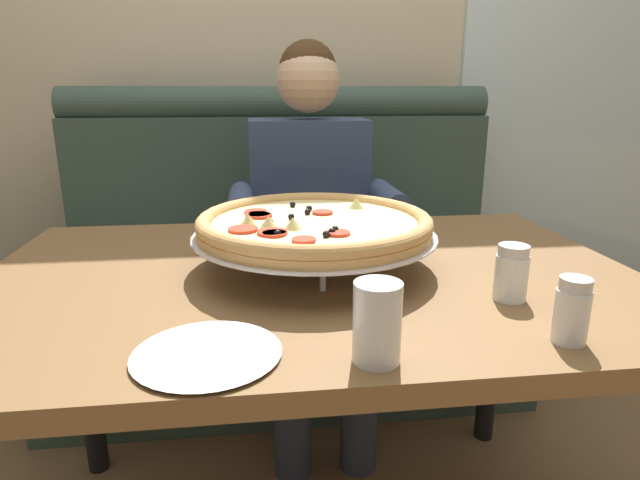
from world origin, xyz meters
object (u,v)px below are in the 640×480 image
object	(u,v)px
shaker_pepper_flakes	(511,277)
plate_near_left	(207,350)
drinking_glass	(377,327)
patio_chair	(519,192)
booth_bench	(287,277)
diner_main	(312,215)
dining_table	(312,308)
pizza	(314,225)
shaker_oregano	(571,315)

from	to	relation	value
shaker_pepper_flakes	plate_near_left	distance (m)	0.56
drinking_glass	patio_chair	bearing A→B (deg)	58.36
plate_near_left	patio_chair	bearing A→B (deg)	53.70
plate_near_left	shaker_pepper_flakes	bearing A→B (deg)	15.76
booth_bench	diner_main	world-z (taller)	diner_main
shaker_pepper_flakes	patio_chair	world-z (taller)	patio_chair
diner_main	drinking_glass	size ratio (longest dim) A/B	10.78
dining_table	pizza	size ratio (longest dim) A/B	2.66
diner_main	patio_chair	world-z (taller)	diner_main
shaker_pepper_flakes	plate_near_left	world-z (taller)	shaker_pepper_flakes
plate_near_left	drinking_glass	xyz separation A→B (m)	(0.24, -0.04, 0.04)
diner_main	drinking_glass	xyz separation A→B (m)	(-0.02, -1.05, 0.09)
diner_main	shaker_pepper_flakes	bearing A→B (deg)	-72.41
drinking_glass	booth_bench	bearing A→B (deg)	92.14
booth_bench	pizza	bearing A→B (deg)	-89.49
shaker_oregano	shaker_pepper_flakes	distance (m)	0.17
booth_bench	shaker_oregano	xyz separation A→B (m)	(0.35, -1.30, 0.39)
shaker_oregano	plate_near_left	world-z (taller)	shaker_oregano
dining_table	shaker_pepper_flakes	xyz separation A→B (m)	(0.34, -0.20, 0.13)
dining_table	patio_chair	xyz separation A→B (m)	(1.46, 1.91, -0.14)
booth_bench	shaker_pepper_flakes	world-z (taller)	booth_bench
dining_table	plate_near_left	world-z (taller)	plate_near_left
plate_near_left	booth_bench	bearing A→B (deg)	81.49
pizza	diner_main	bearing A→B (deg)	84.20
booth_bench	plate_near_left	bearing A→B (deg)	-98.51
shaker_oregano	shaker_pepper_flakes	world-z (taller)	same
pizza	patio_chair	bearing A→B (deg)	52.27
dining_table	shaker_oregano	world-z (taller)	shaker_oregano
booth_bench	drinking_glass	xyz separation A→B (m)	(0.05, -1.32, 0.40)
dining_table	drinking_glass	size ratio (longest dim) A/B	11.61
plate_near_left	patio_chair	world-z (taller)	patio_chair
pizza	drinking_glass	bearing A→B (deg)	-84.30
dining_table	shaker_oregano	size ratio (longest dim) A/B	13.23
shaker_pepper_flakes	plate_near_left	xyz separation A→B (m)	(-0.53, -0.15, -0.03)
dining_table	pizza	xyz separation A→B (m)	(0.01, 0.02, 0.18)
shaker_oregano	drinking_glass	xyz separation A→B (m)	(-0.30, -0.02, 0.01)
shaker_oregano	drinking_glass	bearing A→B (deg)	-176.17
pizza	shaker_pepper_flakes	distance (m)	0.41
dining_table	diner_main	xyz separation A→B (m)	(0.07, 0.66, 0.05)
pizza	patio_chair	world-z (taller)	pizza
booth_bench	patio_chair	distance (m)	1.77
drinking_glass	plate_near_left	bearing A→B (deg)	169.84
drinking_glass	patio_chair	distance (m)	2.71
pizza	plate_near_left	world-z (taller)	pizza
booth_bench	dining_table	distance (m)	0.96
diner_main	pizza	bearing A→B (deg)	-95.80
drinking_glass	pizza	bearing A→B (deg)	95.70
dining_table	shaker_oregano	bearing A→B (deg)	-46.28
dining_table	pizza	bearing A→B (deg)	71.31
pizza	shaker_oregano	world-z (taller)	pizza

